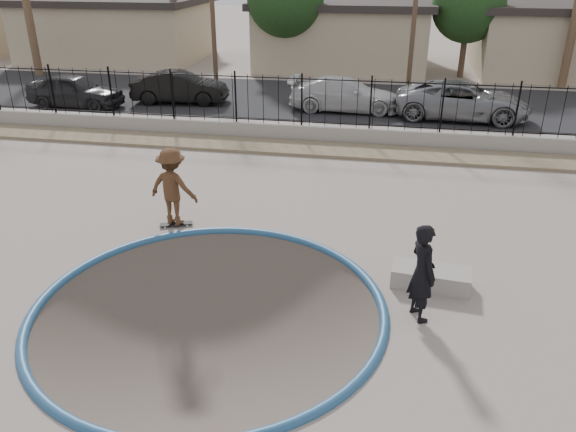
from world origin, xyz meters
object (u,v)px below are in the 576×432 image
(videographer, at_px, (422,272))
(skateboard, at_px, (176,224))
(car_c, at_px, (345,94))
(concrete_ledge, at_px, (431,277))
(skater, at_px, (173,190))
(car_d, at_px, (462,101))
(car_a, at_px, (75,91))
(car_b, at_px, (180,87))

(videographer, bearing_deg, skateboard, 36.90)
(skateboard, xyz_separation_m, car_c, (3.18, 12.58, 0.69))
(concrete_ledge, xyz_separation_m, car_c, (-3.11, 14.34, 0.55))
(skater, height_order, concrete_ledge, skater)
(skateboard, distance_m, car_d, 14.59)
(skateboard, height_order, car_d, car_d)
(concrete_ledge, bearing_deg, videographer, -103.51)
(concrete_ledge, bearing_deg, car_a, 140.02)
(skateboard, xyz_separation_m, concrete_ledge, (6.29, -1.76, 0.14))
(car_b, distance_m, car_d, 12.68)
(videographer, bearing_deg, car_a, 19.99)
(skateboard, xyz_separation_m, car_a, (-8.90, 10.98, 0.72))
(car_a, relative_size, car_b, 1.00)
(car_a, height_order, car_b, car_a)
(skateboard, bearing_deg, concrete_ledge, -37.43)
(skater, height_order, videographer, skater)
(car_c, bearing_deg, car_a, 98.01)
(concrete_ledge, height_order, car_b, car_b)
(skateboard, distance_m, videographer, 6.76)
(skateboard, relative_size, videographer, 0.43)
(car_b, bearing_deg, concrete_ledge, -148.80)
(car_a, distance_m, car_d, 17.09)
(skateboard, bearing_deg, car_a, 107.26)
(car_d, bearing_deg, videographer, 175.60)
(car_b, bearing_deg, car_d, -98.08)
(car_a, xyz_separation_m, car_c, (12.09, 1.60, -0.03))
(skater, relative_size, concrete_ledge, 1.24)
(videographer, xyz_separation_m, car_c, (-2.83, 15.53, -0.23))
(videographer, height_order, car_c, videographer)
(videographer, height_order, car_d, videographer)
(skater, xyz_separation_m, car_b, (-4.52, 12.58, -0.23))
(car_c, bearing_deg, car_b, 90.47)
(car_a, distance_m, car_c, 12.19)
(skateboard, height_order, car_a, car_a)
(videographer, bearing_deg, car_c, -16.64)
(car_c, xyz_separation_m, car_d, (4.97, -0.50, 0.05))
(car_a, relative_size, car_c, 0.88)
(videographer, xyz_separation_m, car_b, (-10.53, 15.53, -0.22))
(car_d, bearing_deg, car_a, 97.38)
(car_a, xyz_separation_m, car_b, (4.39, 1.60, -0.02))
(skater, distance_m, car_c, 12.98)
(concrete_ledge, distance_m, car_c, 14.69)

